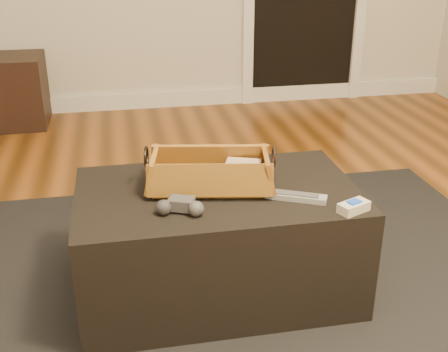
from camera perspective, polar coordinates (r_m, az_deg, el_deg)
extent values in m
cube|color=brown|center=(2.01, -3.95, -16.17)|extent=(5.00, 5.50, 0.01)
cube|color=white|center=(4.44, -8.54, 7.57)|extent=(5.00, 0.04, 0.12)
cube|color=black|center=(2.17, -0.38, -12.17)|extent=(2.60, 2.00, 0.01)
cube|color=black|center=(2.10, -0.65, -6.59)|extent=(1.00, 0.60, 0.42)
cube|color=black|center=(1.99, -2.05, -0.63)|extent=(0.24, 0.07, 0.02)
cube|color=tan|center=(2.03, 1.96, 0.54)|extent=(0.15, 0.12, 0.07)
cube|color=#A87226|center=(2.01, -1.39, -0.96)|extent=(0.42, 0.25, 0.02)
cube|color=#AC7326|center=(2.08, -1.39, 1.81)|extent=(0.43, 0.11, 0.11)
cube|color=brown|center=(1.89, -1.43, -0.45)|extent=(0.43, 0.11, 0.11)
cube|color=#A66325|center=(1.99, 4.54, 0.77)|extent=(0.08, 0.22, 0.11)
cube|color=#A97326|center=(2.00, -7.35, 0.69)|extent=(0.08, 0.22, 0.11)
torus|color=black|center=(1.98, 5.07, 1.97)|extent=(0.02, 0.08, 0.08)
torus|color=black|center=(1.98, -7.90, 1.89)|extent=(0.02, 0.08, 0.08)
cube|color=#3A3A3D|center=(1.84, -4.36, -2.81)|extent=(0.10, 0.08, 0.04)
sphere|color=#2C2C2E|center=(1.83, -6.14, -3.19)|extent=(0.06, 0.06, 0.05)
sphere|color=#3D3C3F|center=(1.81, -2.84, -3.35)|extent=(0.06, 0.06, 0.05)
cube|color=#9E9FA5|center=(1.94, 7.33, -2.11)|extent=(0.21, 0.13, 0.02)
cube|color=#424245|center=(1.93, 7.35, -1.79)|extent=(0.15, 0.10, 0.00)
cube|color=beige|center=(1.89, 13.04, -3.09)|extent=(0.12, 0.09, 0.03)
cube|color=blue|center=(1.88, 13.09, -2.58)|extent=(0.05, 0.05, 0.01)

